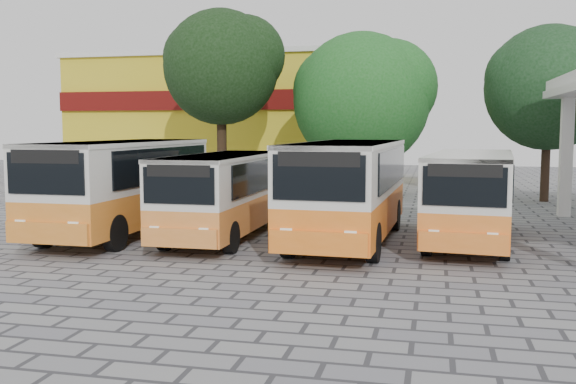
% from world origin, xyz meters
% --- Properties ---
extents(ground, '(90.00, 90.00, 0.00)m').
position_xyz_m(ground, '(0.00, 0.00, 0.00)').
color(ground, slate).
rests_on(ground, ground).
extents(shophouse_block, '(20.40, 10.40, 8.30)m').
position_xyz_m(shophouse_block, '(-11.00, 25.99, 4.16)').
color(shophouse_block, gold).
rests_on(shophouse_block, ground).
extents(bus_far_left, '(2.71, 8.54, 3.07)m').
position_xyz_m(bus_far_left, '(-7.15, 2.53, 1.78)').
color(bus_far_left, orange).
rests_on(bus_far_left, ground).
extents(bus_centre_left, '(2.30, 7.40, 2.67)m').
position_xyz_m(bus_centre_left, '(-3.71, 2.58, 1.54)').
color(bus_centre_left, orange).
rests_on(bus_centre_left, ground).
extents(bus_centre_right, '(2.92, 8.62, 3.08)m').
position_xyz_m(bus_centre_right, '(0.25, 2.67, 1.78)').
color(bus_centre_right, orange).
rests_on(bus_centre_right, ground).
extents(bus_far_right, '(3.03, 7.79, 2.74)m').
position_xyz_m(bus_far_right, '(3.89, 3.46, 1.59)').
color(bus_far_right, orange).
rests_on(bus_far_right, ground).
extents(tree_left, '(6.18, 5.89, 9.54)m').
position_xyz_m(tree_left, '(-7.90, 14.94, 6.78)').
color(tree_left, '#302113').
rests_on(tree_left, ground).
extents(tree_middle, '(7.19, 6.84, 8.29)m').
position_xyz_m(tree_middle, '(-0.81, 15.88, 5.10)').
color(tree_middle, '#43311D').
rests_on(tree_middle, ground).
extents(tree_right, '(6.17, 5.88, 8.33)m').
position_xyz_m(tree_right, '(8.00, 15.79, 5.58)').
color(tree_right, '#39271B').
rests_on(tree_right, ground).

